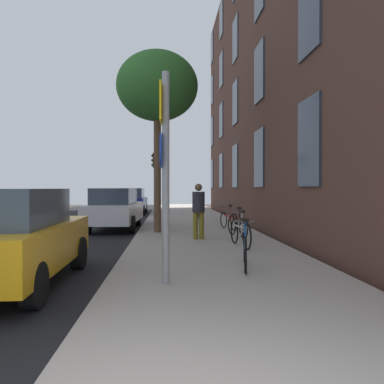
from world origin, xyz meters
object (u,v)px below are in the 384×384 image
tree_near (157,87)px  car_1 (115,208)px  pedestrian_0 (199,207)px  bicycle_0 (245,248)px  car_2 (131,201)px  traffic_light (156,172)px  car_0 (9,236)px  bicycle_2 (238,225)px  sign_post (164,162)px  bicycle_4 (196,211)px  bicycle_3 (229,220)px  bicycle_1 (240,232)px

tree_near → car_1: tree_near is taller
pedestrian_0 → bicycle_0: bearing=-82.4°
car_2 → traffic_light: bearing=-58.3°
car_0 → pedestrian_0: bearing=53.8°
bicycle_2 → car_2: size_ratio=0.40×
sign_post → bicycle_2: bearing=68.4°
bicycle_4 → car_2: size_ratio=0.43×
sign_post → pedestrian_0: (0.97, 5.18, -0.99)m
car_2 → tree_near: bearing=-79.8°
bicycle_0 → car_2: size_ratio=0.40×
car_2 → bicycle_3: bearing=-65.5°
traffic_light → car_0: traffic_light is taller
bicycle_0 → bicycle_2: bicycle_0 is taller
sign_post → car_1: 9.31m
tree_near → bicycle_2: (2.53, -1.45, -4.62)m
traffic_light → bicycle_0: bearing=-81.4°
bicycle_3 → car_0: size_ratio=0.39×
car_0 → car_1: size_ratio=0.91×
bicycle_3 → sign_post: bearing=-106.5°
traffic_light → bicycle_1: size_ratio=2.01×
car_1 → car_2: bearing=91.1°
pedestrian_0 → bicycle_3: bearing=62.8°
bicycle_0 → bicycle_4: bicycle_4 is taller
traffic_light → bicycle_1: bearing=-77.5°
tree_near → car_2: 11.47m
tree_near → pedestrian_0: (1.27, -1.91, -4.04)m
bicycle_3 → traffic_light: bearing=111.7°
pedestrian_0 → bicycle_4: bearing=86.2°
bicycle_1 → bicycle_4: bicycle_4 is taller
pedestrian_0 → car_2: pedestrian_0 is taller
pedestrian_0 → car_1: bearing=127.9°
bicycle_1 → pedestrian_0: (-0.97, 1.53, 0.57)m
bicycle_2 → car_1: (-4.24, 3.37, 0.36)m
tree_near → car_1: bearing=131.7°
pedestrian_0 → car_1: pedestrian_0 is taller
bicycle_1 → bicycle_2: 2.01m
bicycle_3 → car_1: bearing=163.6°
sign_post → car_1: bearing=102.6°
car_1 → car_2: size_ratio=1.12×
sign_post → bicycle_2: 6.26m
pedestrian_0 → car_0: (-3.54, -4.83, -0.22)m
bicycle_4 → car_2: bearing=124.5°
bicycle_4 → car_0: 12.60m
bicycle_1 → bicycle_4: bearing=93.3°
pedestrian_0 → car_1: size_ratio=0.37×
bicycle_3 → bicycle_4: bicycle_4 is taller
sign_post → tree_near: (-0.30, 7.09, 3.05)m
bicycle_2 → car_2: car_2 is taller
car_0 → car_1: same height
bicycle_2 → bicycle_3: bearing=88.3°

